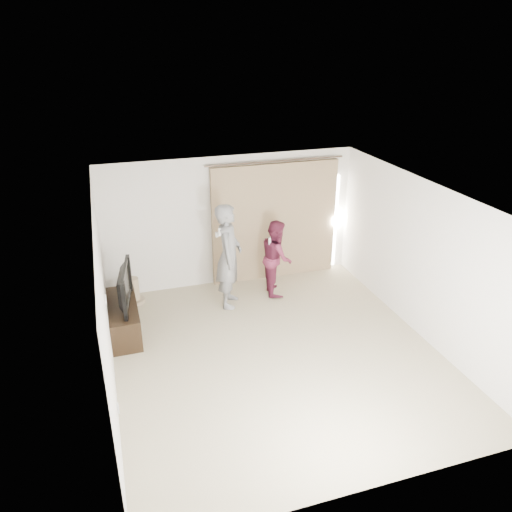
# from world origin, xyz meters

# --- Properties ---
(floor) EXTENTS (5.50, 5.50, 0.00)m
(floor) POSITION_xyz_m (0.00, 0.00, 0.00)
(floor) COLOR #BEB08E
(floor) RESTS_ON ground
(wall_back) EXTENTS (5.00, 0.04, 2.60)m
(wall_back) POSITION_xyz_m (0.00, 2.75, 1.30)
(wall_back) COLOR white
(wall_back) RESTS_ON ground
(wall_left) EXTENTS (0.04, 5.50, 2.60)m
(wall_left) POSITION_xyz_m (-2.50, -0.00, 1.30)
(wall_left) COLOR white
(wall_left) RESTS_ON ground
(ceiling) EXTENTS (5.00, 5.50, 0.01)m
(ceiling) POSITION_xyz_m (0.00, 0.00, 2.60)
(ceiling) COLOR silver
(ceiling) RESTS_ON wall_back
(curtain) EXTENTS (2.80, 0.11, 2.46)m
(curtain) POSITION_xyz_m (0.91, 2.68, 1.20)
(curtain) COLOR tan
(curtain) RESTS_ON ground
(tv_console) EXTENTS (0.49, 1.40, 0.54)m
(tv_console) POSITION_xyz_m (-2.27, 1.39, 0.27)
(tv_console) COLOR black
(tv_console) RESTS_ON ground
(tv) EXTENTS (0.32, 1.15, 0.66)m
(tv) POSITION_xyz_m (-2.27, 1.39, 0.87)
(tv) COLOR black
(tv) RESTS_ON tv_console
(scratching_post) EXTENTS (0.38, 0.38, 0.51)m
(scratching_post) POSITION_xyz_m (-2.01, 2.40, 0.20)
(scratching_post) COLOR tan
(scratching_post) RESTS_ON ground
(person_man) EXTENTS (0.70, 0.84, 1.97)m
(person_man) POSITION_xyz_m (-0.30, 1.81, 0.99)
(person_man) COLOR slate
(person_man) RESTS_ON ground
(person_woman) EXTENTS (0.68, 0.81, 1.49)m
(person_woman) POSITION_xyz_m (0.70, 2.00, 0.74)
(person_woman) COLOR maroon
(person_woman) RESTS_ON ground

